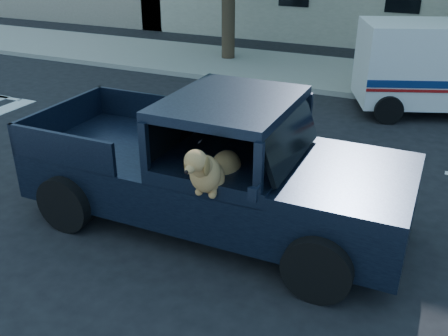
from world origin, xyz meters
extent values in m
plane|color=black|center=(0.00, 0.00, 0.00)|extent=(120.00, 120.00, 0.00)
cube|color=gray|center=(0.00, 9.20, 0.07)|extent=(60.00, 4.00, 0.15)
cube|color=black|center=(0.06, 0.11, 0.68)|extent=(5.60, 2.18, 0.71)
cube|color=black|center=(2.05, 0.12, 1.12)|extent=(1.62, 2.16, 0.17)
cube|color=black|center=(0.33, 0.11, 1.94)|extent=(1.68, 2.07, 0.13)
cube|color=black|center=(1.20, 0.12, 1.56)|extent=(0.28, 1.85, 0.61)
cube|color=black|center=(0.55, -0.37, 0.88)|extent=(0.59, 0.59, 0.41)
cube|color=black|center=(1.20, -1.23, 1.38)|extent=(0.11, 0.05, 0.17)
cube|color=silver|center=(2.80, 7.01, 0.51)|extent=(4.29, 3.07, 0.47)
cube|color=silver|center=(2.45, 6.87, 1.45)|extent=(3.60, 2.80, 1.40)
cube|color=navy|center=(2.78, 6.04, 0.93)|extent=(2.96, 1.16, 0.17)
cube|color=#9E0F0F|center=(2.78, 6.04, 0.78)|extent=(2.96, 1.16, 0.07)
camera|label=1|loc=(2.96, -5.81, 4.04)|focal=40.00mm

